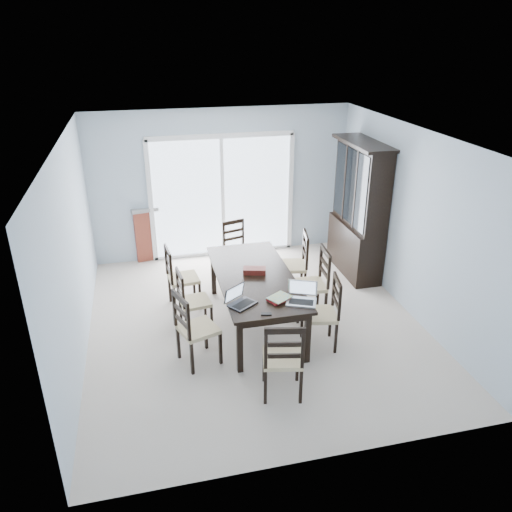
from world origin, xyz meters
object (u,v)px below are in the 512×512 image
Objects in this scene: china_hutch at (358,211)px; dining_table at (255,281)px; chair_left_near at (190,322)px; chair_left_far at (177,271)px; cell_phone at (266,314)px; chair_right_far at (298,257)px; laptop_dark at (242,301)px; laptop_silver at (301,298)px; chair_right_near at (327,305)px; hot_tub at (174,215)px; game_box at (255,271)px; chair_left_mid at (188,295)px; chair_end_far at (236,242)px; chair_right_mid at (316,276)px; chair_end_near at (283,353)px.

dining_table is at bearing -148.29° from china_hutch.
dining_table is at bearing 107.27° from chair_left_near.
chair_left_far reaches higher than cell_phone.
chair_right_far is at bearing 83.36° from chair_left_far.
chair_right_far is at bearing 109.09° from chair_left_near.
laptop_dark is 0.91× the size of laptop_silver.
hot_tub is (-1.59, 4.09, -0.10)m from chair_right_near.
game_box is at bearing 96.33° from cell_phone.
china_hutch reaches higher than chair_left_mid.
laptop_dark is at bearing 64.74° from chair_end_far.
chair_right_mid is 1.78m from chair_end_far.
chair_left_far is 0.51× the size of hot_tub.
chair_right_near is 9.07× the size of cell_phone.
chair_left_mid is 0.88× the size of chair_right_mid.
chair_end_near reaches higher than chair_left_near.
chair_end_near is 0.88m from laptop_silver.
laptop_dark is (-1.16, -1.43, 0.19)m from chair_right_far.
chair_end_far is at bearing 27.23° from chair_right_near.
chair_right_far is 3.80× the size of game_box.
chair_right_mid is 1.03× the size of chair_end_near.
dining_table is 5.15× the size of laptop_silver.
china_hutch reaches higher than chair_right_near.
game_box is at bearing 138.88° from chair_right_far.
chair_left_near reaches higher than chair_end_far.
game_box reaches higher than dining_table.
chair_left_mid is 0.94m from game_box.
chair_end_far is (-0.83, 1.57, -0.06)m from chair_right_mid.
dining_table is at bearing 30.52° from laptop_dark.
chair_left_near is 1.26m from game_box.
laptop_silver reaches higher than cell_phone.
chair_right_near is at bearing 91.10° from chair_end_far.
game_box is (0.11, 1.07, 0.03)m from cell_phone.
chair_end_near reaches higher than hot_tub.
chair_right_far reaches higher than chair_end_far.
laptop_silver is at bearing 153.67° from chair_right_mid.
chair_left_mid reaches higher than hot_tub.
chair_end_far is at bearing 88.08° from game_box.
chair_left_near is 9.22× the size of cell_phone.
laptop_silver is at bearing -128.22° from china_hutch.
chair_end_far is 1.97m from hot_tub.
chair_right_near is 0.51× the size of hot_tub.
china_hutch is at bearing -39.35° from chair_right_mid.
dining_table is 17.92× the size of cell_phone.
chair_right_mid is at bearing -62.76° from hot_tub.
chair_right_near is 3.65× the size of game_box.
chair_left_far is at bearing 154.61° from laptop_silver.
chair_right_far reaches higher than hot_tub.
laptop_silver reaches higher than laptop_dark.
chair_right_mid is (-1.13, -1.20, -0.45)m from china_hutch.
chair_left_near is at bearing -143.32° from dining_table.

